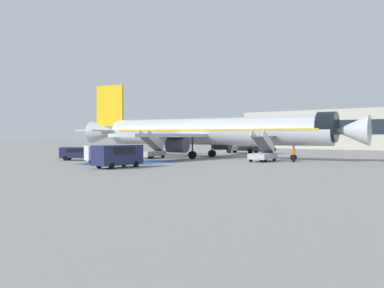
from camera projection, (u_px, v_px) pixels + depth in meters
name	position (u px, v px, depth m)	size (l,w,h in m)	color
ground_plane	(221.00, 159.00, 63.69)	(600.00, 600.00, 0.00)	gray
apron_leadline_yellow	(213.00, 158.00, 65.17)	(0.20, 78.28, 0.01)	gold
apron_stand_patch_blue	(132.00, 163.00, 53.81)	(6.51, 12.79, 0.01)	#2856A8
apron_walkway_bar_0	(91.00, 163.00, 53.06)	(0.44, 3.60, 0.01)	silver
apron_walkway_bar_1	(97.00, 164.00, 52.26)	(0.44, 3.60, 0.01)	silver
apron_walkway_bar_2	(104.00, 164.00, 51.46)	(0.44, 3.60, 0.01)	silver
apron_walkway_bar_3	(110.00, 165.00, 50.66)	(0.44, 3.60, 0.01)	silver
apron_walkway_bar_4	(117.00, 165.00, 49.86)	(0.44, 3.60, 0.01)	silver
airliner	(209.00, 131.00, 65.41)	(44.16, 31.72, 11.61)	#B7BCC4
boarding_stairs_forward	(263.00, 154.00, 56.58)	(3.17, 5.52, 4.06)	#ADB2BA
boarding_stairs_aft	(151.00, 151.00, 65.07)	(3.17, 5.52, 4.16)	#ADB2BA
fuel_tanker	(249.00, 144.00, 83.46)	(10.14, 3.83, 3.39)	#38383D
service_van_0	(78.00, 152.00, 59.56)	(4.63, 4.41, 1.73)	#1E234C
service_van_1	(104.00, 152.00, 54.11)	(3.00, 4.73, 2.08)	silver
service_van_2	(118.00, 154.00, 45.46)	(2.42, 5.64, 2.31)	#1E234C
ground_crew_0	(119.00, 151.00, 67.21)	(0.26, 0.45, 1.77)	#2D2D33
ground_crew_1	(294.00, 153.00, 54.88)	(0.44, 0.48, 1.87)	black
ground_crew_2	(125.00, 151.00, 66.51)	(0.48, 0.43, 1.82)	#191E38
terminal_building	(383.00, 129.00, 105.09)	(70.93, 12.10, 9.64)	#B2AD9E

